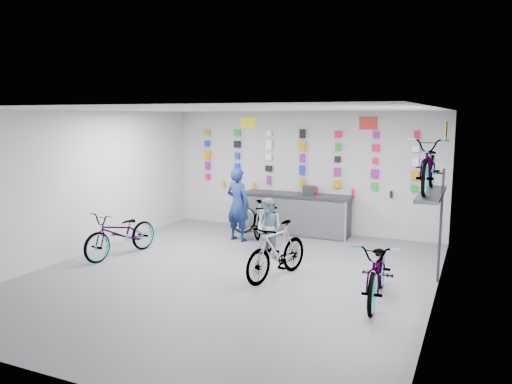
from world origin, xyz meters
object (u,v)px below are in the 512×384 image
at_px(bike_left, 121,233).
at_px(customer, 269,228).
at_px(counter, 296,215).
at_px(bike_center, 277,251).
at_px(bike_right, 378,270).
at_px(bike_service, 262,224).
at_px(clerk, 238,204).

relative_size(bike_left, customer, 1.50).
height_order(counter, bike_left, counter).
height_order(bike_center, customer, customer).
distance_m(bike_center, bike_right, 1.90).
bearing_deg(customer, bike_service, 143.43).
bearing_deg(counter, bike_service, -101.87).
distance_m(clerk, customer, 1.56).
xyz_separation_m(bike_center, customer, (-0.66, 1.22, 0.11)).
height_order(bike_left, bike_right, bike_right).
height_order(counter, bike_right, bike_right).
bearing_deg(customer, clerk, 161.76).
bearing_deg(bike_right, bike_left, 171.07).
bearing_deg(clerk, bike_service, 173.07).
xyz_separation_m(bike_center, bike_right, (1.86, -0.39, 0.00)).
bearing_deg(bike_center, customer, 134.08).
xyz_separation_m(bike_left, customer, (2.81, 1.20, 0.13)).
height_order(bike_right, bike_service, bike_right).
xyz_separation_m(bike_right, clerk, (-3.72, 2.59, 0.34)).
bearing_deg(customer, counter, 115.46).
xyz_separation_m(bike_center, clerk, (-1.86, 2.20, 0.34)).
bearing_deg(bike_left, clerk, 62.99).
height_order(bike_center, bike_right, bike_right).
bearing_deg(counter, bike_right, -54.20).
bearing_deg(bike_center, bike_left, -164.82).
distance_m(bike_center, bike_service, 2.24).
distance_m(bike_right, clerk, 4.54).
distance_m(counter, customer, 2.13).
xyz_separation_m(bike_right, bike_service, (-2.98, 2.33, -0.01)).
distance_m(counter, clerk, 1.58).
xyz_separation_m(counter, bike_right, (2.69, -3.73, 0.02)).
bearing_deg(bike_left, bike_service, 48.80).
bearing_deg(counter, bike_left, -128.57).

